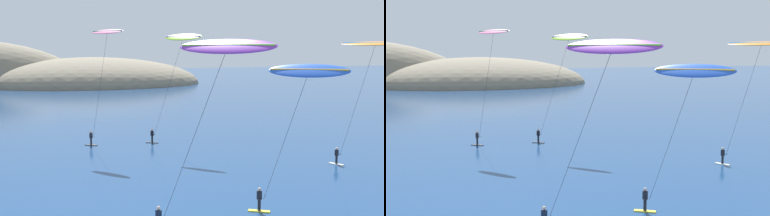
{
  "view_description": "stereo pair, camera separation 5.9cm",
  "coord_description": "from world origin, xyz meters",
  "views": [
    {
      "loc": [
        -10.17,
        -17.62,
        10.97
      ],
      "look_at": [
        5.66,
        23.51,
        5.85
      ],
      "focal_mm": 45.0,
      "sensor_mm": 36.0,
      "label": 1
    },
    {
      "loc": [
        -10.12,
        -17.64,
        10.97
      ],
      "look_at": [
        5.66,
        23.51,
        5.85
      ],
      "focal_mm": 45.0,
      "sensor_mm": 36.0,
      "label": 2
    }
  ],
  "objects": [
    {
      "name": "kitesurfer_purple",
      "position": [
        1.01,
        6.84,
        10.49
      ],
      "size": [
        6.32,
        5.83,
        11.78
      ],
      "color": "red",
      "rests_on": "ground"
    },
    {
      "name": "kitesurfer_lime",
      "position": [
        8.6,
        34.86,
        11.7
      ],
      "size": [
        5.65,
        6.23,
        13.17
      ],
      "color": "#2D2D33",
      "rests_on": "ground"
    },
    {
      "name": "kitesurfer_blue",
      "position": [
        7.9,
        8.93,
        9.03
      ],
      "size": [
        5.5,
        4.75,
        10.28
      ],
      "color": "yellow",
      "rests_on": "ground"
    },
    {
      "name": "kitesurfer_pink",
      "position": [
        0.35,
        36.77,
        12.07
      ],
      "size": [
        4.3,
        5.34,
        13.62
      ],
      "color": "#2D2D33",
      "rests_on": "ground"
    },
    {
      "name": "kitesurfer_orange",
      "position": [
        21.26,
        17.86,
        10.97
      ],
      "size": [
        4.4,
        6.63,
        12.04
      ],
      "color": "silver",
      "rests_on": "ground"
    }
  ]
}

